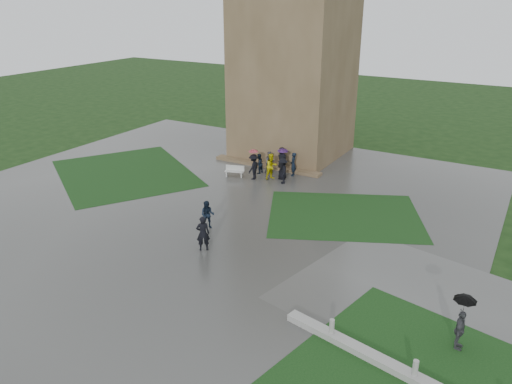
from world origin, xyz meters
The scene contains 11 objects.
ground centered at (0.00, 0.00, 0.00)m, with size 120.00×120.00×0.00m, color black.
plaza centered at (0.00, 2.00, 0.01)m, with size 34.00×34.00×0.02m, color #393937.
lawn_inset_left centered at (-8.50, 4.00, 0.03)m, with size 11.00×9.00×0.01m, color black.
lawn_inset_right centered at (8.50, 5.00, 0.03)m, with size 9.00×7.00×0.01m, color black.
tower centered at (0.00, 15.00, 9.00)m, with size 8.00×8.00×18.00m, color brown.
tower_plinth centered at (0.00, 10.60, 0.13)m, with size 9.00×0.80×0.22m, color brown.
bench centered at (-0.99, 7.52, 0.44)m, with size 1.47×0.83×0.81m.
visitor_cluster centered at (1.58, 8.76, 1.02)m, with size 3.35×3.96×2.30m.
pedestrian_mid centered at (2.36, -0.60, 0.84)m, with size 0.80×0.46×1.64m, color black.
pedestrian_near centered at (3.70, -2.89, 0.98)m, with size 0.70×0.46×1.92m, color black.
pedestrian_path centered at (16.60, -4.43, 1.25)m, with size 0.80×0.95×2.36m.
Camera 1 is at (17.75, -21.57, 12.52)m, focal length 35.00 mm.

